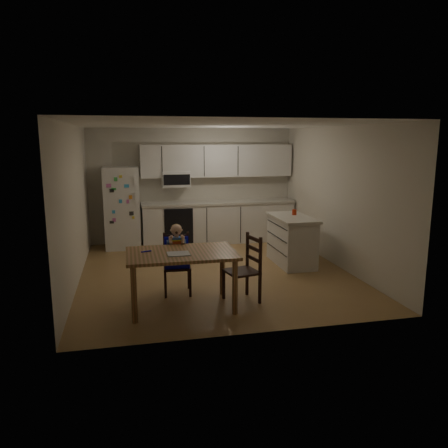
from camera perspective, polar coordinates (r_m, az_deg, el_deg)
name	(u,v)px	position (r m, az deg, el deg)	size (l,w,h in m)	color
room	(209,197)	(7.82, -1.95, 3.55)	(4.52, 5.01, 2.51)	olive
refrigerator	(122,208)	(9.40, -13.18, 2.07)	(0.72, 0.70, 1.70)	silver
kitchen_run	(217,203)	(9.68, -0.95, 2.77)	(3.37, 0.62, 2.15)	silver
kitchen_island	(292,240)	(8.10, 8.82, -2.09)	(0.63, 1.20, 0.89)	silver
red_cup	(294,212)	(8.17, 9.17, 1.54)	(0.08, 0.08, 0.10)	#B6290F
dining_table	(182,260)	(5.91, -5.57, -4.65)	(1.46, 0.94, 0.78)	brown
napkin	(178,254)	(5.77, -5.97, -3.89)	(0.29, 0.25, 0.01)	silver
toddler_spoon	(146,251)	(5.94, -10.21, -3.55)	(0.02, 0.02, 0.12)	#1111D0
chair_booster	(177,251)	(6.51, -6.20, -3.57)	(0.42, 0.42, 1.05)	black
chair_side	(248,264)	(6.19, 3.11, -5.23)	(0.50, 0.50, 0.95)	black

